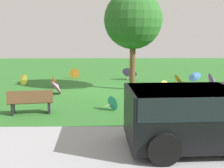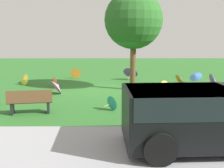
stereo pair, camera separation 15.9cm
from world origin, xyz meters
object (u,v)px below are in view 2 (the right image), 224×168
parasol_purple_0 (131,72)px  park_bench (30,102)px  parasol_blue_1 (196,76)px  parasol_orange_1 (180,79)px  van_dark (209,113)px  shade_tree (134,20)px  parasol_teal_0 (224,89)px  parasol_yellow_0 (168,90)px  parasol_teal_1 (113,103)px  parasol_pink_2 (57,86)px  parasol_orange_3 (56,81)px  parasol_yellow_1 (24,80)px  parasol_purple_1 (214,81)px  parasol_orange_2 (76,73)px

parasol_purple_0 → park_bench: bearing=61.5°
parasol_blue_1 → parasol_orange_1: size_ratio=1.24×
van_dark → parasol_orange_1: van_dark is taller
shade_tree → parasol_teal_0: 5.50m
parasol_yellow_0 → parasol_blue_1: bearing=-121.0°
van_dark → parasol_teal_1: van_dark is taller
shade_tree → parasol_yellow_0: bearing=120.2°
van_dark → parasol_pink_2: bearing=-52.2°
parasol_teal_1 → parasol_orange_3: 5.83m
parasol_teal_1 → parasol_pink_2: size_ratio=0.60×
parasol_teal_1 → parasol_purple_0: bearing=-99.6°
parasol_yellow_1 → parasol_pink_2: (-2.35, 2.33, 0.05)m
parasol_purple_1 → parasol_blue_1: bearing=-73.0°
parasol_orange_2 → parasol_blue_1: bearing=164.6°
parasol_blue_1 → parasol_purple_1: bearing=107.0°
parasol_purple_0 → parasol_purple_1: 5.23m
park_bench → parasol_yellow_1: park_bench is taller
shade_tree → parasol_teal_0: shade_tree is taller
parasol_yellow_1 → parasol_purple_0: (-6.29, -2.00, 0.19)m
parasol_yellow_0 → parasol_teal_1: (2.44, 1.66, -0.16)m
parasol_teal_0 → parasol_orange_2: size_ratio=1.29×
parasol_teal_0 → parasol_orange_3: (8.17, -3.15, -0.13)m
van_dark → shade_tree: size_ratio=0.92×
van_dark → parasol_purple_1: 8.42m
parasol_purple_1 → parasol_purple_0: bearing=-36.0°
parasol_orange_1 → van_dark: bearing=80.2°
parasol_teal_1 → parasol_teal_0: bearing=-160.7°
van_dark → parasol_teal_0: van_dark is taller
parasol_teal_1 → parasol_orange_3: bearing=-57.2°
parasol_teal_1 → parasol_orange_3: size_ratio=0.87×
parasol_yellow_1 → parasol_pink_2: parasol_pink_2 is taller
shade_tree → parasol_blue_1: size_ratio=5.22×
shade_tree → parasol_orange_1: size_ratio=6.47×
parasol_pink_2 → parasol_orange_1: bearing=-160.1°
parasol_teal_0 → parasol_purple_1: bearing=-100.4°
parasol_yellow_1 → parasol_blue_1: size_ratio=0.69×
parasol_yellow_1 → parasol_purple_0: size_ratio=0.56×
shade_tree → parasol_orange_3: shade_tree is taller
parasol_teal_1 → park_bench: bearing=10.0°
parasol_teal_1 → parasol_pink_2: bearing=-47.8°
parasol_teal_1 → parasol_blue_1: size_ratio=0.62×
parasol_orange_3 → parasol_orange_2: bearing=-104.2°
shade_tree → parasol_purple_1: size_ratio=5.88×
parasol_orange_1 → parasol_orange_2: parasol_orange_2 is taller
parasol_purple_0 → parasol_orange_1: parasol_purple_0 is taller
parasol_teal_0 → parasol_orange_1: size_ratio=1.17×
park_bench → parasol_teal_1: 3.07m
parasol_yellow_1 → van_dark: bearing=129.9°
van_dark → parasol_yellow_0: bearing=-90.6°
parasol_purple_1 → parasol_orange_1: bearing=-37.4°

